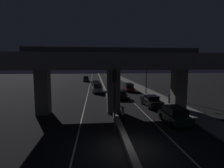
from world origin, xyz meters
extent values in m
plane|color=black|center=(0.00, 0.00, 0.00)|extent=(200.00, 200.00, 0.00)
cube|color=beige|center=(-3.66, 35.00, 0.00)|extent=(0.12, 126.00, 0.00)
cube|color=beige|center=(3.66, 35.00, 0.00)|extent=(0.12, 126.00, 0.00)
cube|color=gray|center=(0.00, 35.00, 0.22)|extent=(0.46, 126.00, 0.43)
cube|color=gray|center=(8.86, 28.00, 0.08)|extent=(2.94, 126.00, 0.15)
cube|color=slate|center=(-8.23, 9.35, 2.65)|extent=(1.49, 1.48, 5.29)
cube|color=slate|center=(8.23, 9.35, 2.65)|extent=(1.49, 1.48, 5.29)
cube|color=slate|center=(0.00, 9.35, 2.65)|extent=(1.49, 1.48, 5.29)
cube|color=slate|center=(0.00, 9.35, 6.10)|extent=(21.00, 9.85, 1.61)
cube|color=#333335|center=(0.00, 9.35, 7.35)|extent=(21.00, 0.40, 0.90)
cylinder|color=black|center=(-0.63, 2.42, 2.77)|extent=(0.14, 0.14, 5.54)
cube|color=black|center=(-0.63, 2.60, 4.86)|extent=(0.30, 0.28, 0.95)
sphere|color=black|center=(-0.63, 2.75, 5.16)|extent=(0.18, 0.18, 0.18)
sphere|color=yellow|center=(-0.63, 2.75, 4.86)|extent=(0.18, 0.18, 0.18)
sphere|color=black|center=(-0.63, 2.75, 4.56)|extent=(0.18, 0.18, 0.18)
cylinder|color=#2D2D30|center=(7.69, 21.50, 4.38)|extent=(0.18, 0.18, 8.77)
cylinder|color=#2D2D30|center=(6.74, 21.50, 8.62)|extent=(1.91, 0.10, 0.10)
ellipsoid|color=#F2B759|center=(5.78, 21.50, 8.52)|extent=(0.56, 0.32, 0.24)
cube|color=black|center=(5.61, 4.72, 0.66)|extent=(1.90, 4.05, 0.66)
cube|color=black|center=(5.61, 4.72, 1.31)|extent=(1.66, 2.44, 0.66)
cylinder|color=black|center=(4.69, 6.03, 0.33)|extent=(0.21, 0.66, 0.65)
cylinder|color=black|center=(6.48, 6.06, 0.33)|extent=(0.21, 0.66, 0.65)
cylinder|color=black|center=(4.73, 3.38, 0.33)|extent=(0.21, 0.66, 0.65)
cylinder|color=black|center=(6.53, 3.41, 0.33)|extent=(0.21, 0.66, 0.65)
cube|color=red|center=(5.00, 2.69, 0.69)|extent=(0.18, 0.03, 0.11)
cube|color=red|center=(6.28, 2.71, 0.69)|extent=(0.18, 0.03, 0.11)
cube|color=black|center=(5.52, 11.68, 0.69)|extent=(1.88, 4.71, 0.69)
cube|color=black|center=(5.52, 11.57, 1.30)|extent=(1.60, 1.91, 0.51)
cylinder|color=black|center=(4.62, 13.20, 0.35)|extent=(0.22, 0.70, 0.70)
cylinder|color=black|center=(6.35, 13.25, 0.35)|extent=(0.22, 0.70, 0.70)
cylinder|color=black|center=(4.69, 10.12, 0.35)|extent=(0.22, 0.70, 0.70)
cylinder|color=black|center=(6.42, 10.16, 0.35)|extent=(0.22, 0.70, 0.70)
cube|color=red|center=(4.96, 9.32, 0.73)|extent=(0.18, 0.03, 0.11)
cube|color=red|center=(6.19, 9.35, 0.73)|extent=(0.18, 0.03, 0.11)
cube|color=black|center=(2.18, 18.04, 0.62)|extent=(2.00, 4.69, 0.65)
cube|color=black|center=(2.17, 17.81, 1.17)|extent=(1.67, 2.28, 0.47)
cylinder|color=black|center=(1.39, 19.61, 0.29)|extent=(0.23, 0.60, 0.59)
cylinder|color=black|center=(3.12, 19.52, 0.29)|extent=(0.23, 0.60, 0.59)
cylinder|color=black|center=(1.24, 16.57, 0.29)|extent=(0.23, 0.60, 0.59)
cylinder|color=black|center=(2.97, 16.48, 0.29)|extent=(0.23, 0.60, 0.59)
cube|color=red|center=(1.44, 15.77, 0.65)|extent=(0.18, 0.04, 0.11)
cube|color=red|center=(2.69, 15.70, 0.65)|extent=(0.18, 0.04, 0.11)
cube|color=#591414|center=(5.15, 25.90, 0.58)|extent=(1.83, 4.59, 0.55)
cube|color=black|center=(5.15, 26.01, 1.28)|extent=(1.60, 3.31, 0.85)
cylinder|color=black|center=(4.29, 27.41, 0.30)|extent=(0.21, 0.60, 0.60)
cylinder|color=black|center=(6.03, 27.40, 0.30)|extent=(0.21, 0.60, 0.60)
cylinder|color=black|center=(4.26, 24.39, 0.30)|extent=(0.21, 0.60, 0.60)
cylinder|color=black|center=(6.01, 24.38, 0.30)|extent=(0.21, 0.60, 0.60)
cube|color=red|center=(4.50, 23.60, 0.60)|extent=(0.18, 0.03, 0.11)
cube|color=red|center=(5.75, 23.59, 0.60)|extent=(0.18, 0.03, 0.11)
cube|color=gray|center=(-1.78, 24.78, 0.70)|extent=(2.05, 4.53, 0.77)
cube|color=black|center=(-1.77, 24.67, 1.55)|extent=(1.77, 3.27, 0.94)
cylinder|color=black|center=(-0.81, 23.36, 0.31)|extent=(0.23, 0.63, 0.63)
cylinder|color=black|center=(-2.61, 23.27, 0.31)|extent=(0.23, 0.63, 0.63)
cylinder|color=black|center=(-0.95, 26.29, 0.31)|extent=(0.23, 0.63, 0.63)
cylinder|color=black|center=(-2.75, 26.21, 0.31)|extent=(0.23, 0.63, 0.63)
cube|color=white|center=(-1.24, 27.04, 0.58)|extent=(0.18, 0.04, 0.11)
cube|color=white|center=(-2.53, 26.98, 0.58)|extent=(0.18, 0.04, 0.11)
cube|color=black|center=(-1.99, 35.32, 0.62)|extent=(2.01, 4.16, 0.62)
cube|color=black|center=(-1.99, 35.52, 1.18)|extent=(1.71, 2.02, 0.51)
cylinder|color=black|center=(-1.03, 34.00, 0.31)|extent=(0.22, 0.63, 0.62)
cylinder|color=black|center=(-2.84, 33.94, 0.31)|extent=(0.22, 0.63, 0.62)
cylinder|color=black|center=(-1.13, 36.70, 0.31)|extent=(0.22, 0.63, 0.62)
cylinder|color=black|center=(-2.94, 36.64, 0.31)|extent=(0.22, 0.63, 0.62)
cube|color=white|center=(-1.41, 37.40, 0.53)|extent=(0.18, 0.04, 0.11)
cube|color=white|center=(-2.71, 37.35, 0.53)|extent=(0.18, 0.04, 0.11)
cube|color=#515459|center=(-5.26, 48.94, 0.68)|extent=(2.03, 4.26, 0.72)
cube|color=black|center=(-5.26, 48.83, 1.42)|extent=(1.76, 3.09, 0.75)
cylinder|color=black|center=(-4.30, 47.60, 0.32)|extent=(0.23, 0.65, 0.64)
cylinder|color=black|center=(-6.09, 47.52, 0.32)|extent=(0.23, 0.65, 0.64)
cylinder|color=black|center=(-4.44, 50.36, 0.32)|extent=(0.23, 0.65, 0.64)
cylinder|color=black|center=(-6.23, 50.27, 0.32)|extent=(0.23, 0.65, 0.64)
cube|color=white|center=(-4.73, 51.07, 0.57)|extent=(0.18, 0.04, 0.11)
cube|color=white|center=(-6.01, 51.01, 0.57)|extent=(0.18, 0.04, 0.11)
cylinder|color=black|center=(0.64, 6.67, 0.30)|extent=(0.10, 0.60, 0.60)
cylinder|color=black|center=(0.60, 5.28, 0.30)|extent=(0.12, 0.60, 0.60)
cube|color=black|center=(0.62, 5.97, 0.52)|extent=(0.27, 1.06, 0.32)
cylinder|color=beige|center=(0.62, 5.97, 0.94)|extent=(0.33, 0.33, 0.52)
sphere|color=#B21919|center=(0.62, 5.97, 1.32)|extent=(0.24, 0.24, 0.24)
cube|color=red|center=(0.60, 5.23, 0.52)|extent=(0.08, 0.03, 0.08)
cylinder|color=black|center=(0.62, 14.17, 0.27)|extent=(0.09, 0.55, 0.55)
cylinder|color=black|center=(0.63, 12.99, 0.27)|extent=(0.11, 0.55, 0.55)
cube|color=silver|center=(0.62, 13.58, 0.49)|extent=(0.25, 0.89, 0.32)
cylinder|color=navy|center=(0.62, 13.58, 0.95)|extent=(0.32, 0.32, 0.58)
sphere|color=black|center=(0.62, 13.58, 1.36)|extent=(0.24, 0.24, 0.24)
cube|color=red|center=(0.63, 12.94, 0.49)|extent=(0.08, 0.03, 0.08)
cylinder|color=black|center=(0.89, 20.90, 0.27)|extent=(0.11, 0.55, 0.55)
cylinder|color=black|center=(0.95, 19.52, 0.27)|extent=(0.13, 0.55, 0.55)
cube|color=maroon|center=(0.92, 20.21, 0.49)|extent=(0.29, 1.07, 0.32)
cylinder|color=#26593F|center=(0.92, 20.21, 0.88)|extent=(0.33, 0.33, 0.46)
sphere|color=black|center=(0.92, 20.21, 1.23)|extent=(0.24, 0.24, 0.24)
cube|color=red|center=(0.96, 19.47, 0.49)|extent=(0.08, 0.03, 0.08)
cylinder|color=black|center=(8.67, 12.88, 0.53)|extent=(0.31, 0.31, 0.75)
cylinder|color=navy|center=(8.67, 12.88, 1.21)|extent=(0.36, 0.36, 0.62)
sphere|color=tan|center=(8.67, 12.88, 1.62)|extent=(0.20, 0.20, 0.20)
camera|label=1|loc=(-2.20, -11.38, 5.80)|focal=28.00mm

